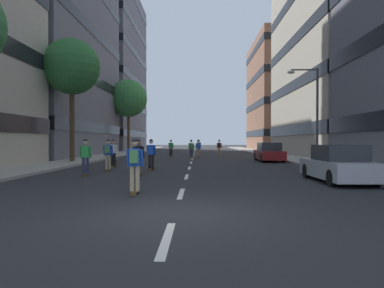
{
  "coord_description": "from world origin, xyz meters",
  "views": [
    {
      "loc": [
        0.55,
        -7.84,
        1.71
      ],
      "look_at": [
        0.0,
        21.65,
        1.38
      ],
      "focal_mm": 31.72,
      "sensor_mm": 36.0,
      "label": 1
    }
  ],
  "objects_px": {
    "parked_car_near": "(269,153)",
    "street_tree_mid": "(72,67)",
    "skater_7": "(171,147)",
    "skater_2": "(114,149)",
    "parked_car_mid": "(338,165)",
    "skater_10": "(138,146)",
    "skater_0": "(219,147)",
    "skater_6": "(199,146)",
    "skater_1": "(198,147)",
    "skater_3": "(151,153)",
    "street_tree_far": "(128,98)",
    "skater_4": "(85,155)",
    "skater_9": "(138,155)",
    "skater_5": "(113,152)",
    "streetlamp_right": "(312,105)",
    "skater_11": "(191,147)",
    "skater_8": "(135,162)",
    "skater_12": "(108,153)"
  },
  "relations": [
    {
      "from": "skater_7",
      "to": "skater_1",
      "type": "bearing_deg",
      "value": -35.03
    },
    {
      "from": "parked_car_near",
      "to": "skater_4",
      "type": "xyz_separation_m",
      "value": [
        -11.13,
        -11.49,
        0.29
      ]
    },
    {
      "from": "parked_car_mid",
      "to": "skater_10",
      "type": "distance_m",
      "value": 28.65
    },
    {
      "from": "parked_car_mid",
      "to": "skater_6",
      "type": "relative_size",
      "value": 2.47
    },
    {
      "from": "parked_car_mid",
      "to": "skater_11",
      "type": "distance_m",
      "value": 19.67
    },
    {
      "from": "parked_car_near",
      "to": "street_tree_mid",
      "type": "bearing_deg",
      "value": -172.15
    },
    {
      "from": "skater_6",
      "to": "skater_10",
      "type": "distance_m",
      "value": 9.08
    },
    {
      "from": "skater_12",
      "to": "skater_5",
      "type": "bearing_deg",
      "value": 97.71
    },
    {
      "from": "skater_7",
      "to": "skater_2",
      "type": "bearing_deg",
      "value": -107.36
    },
    {
      "from": "skater_9",
      "to": "skater_5",
      "type": "bearing_deg",
      "value": 115.42
    },
    {
      "from": "skater_7",
      "to": "skater_9",
      "type": "height_order",
      "value": "same"
    },
    {
      "from": "skater_3",
      "to": "street_tree_far",
      "type": "bearing_deg",
      "value": 104.3
    },
    {
      "from": "skater_1",
      "to": "skater_3",
      "type": "distance_m",
      "value": 15.23
    },
    {
      "from": "streetlamp_right",
      "to": "skater_1",
      "type": "bearing_deg",
      "value": 125.59
    },
    {
      "from": "street_tree_far",
      "to": "skater_0",
      "type": "relative_size",
      "value": 5.54
    },
    {
      "from": "skater_10",
      "to": "skater_12",
      "type": "bearing_deg",
      "value": -84.47
    },
    {
      "from": "parked_car_near",
      "to": "skater_3",
      "type": "bearing_deg",
      "value": -135.43
    },
    {
      "from": "skater_7",
      "to": "skater_4",
      "type": "bearing_deg",
      "value": -96.92
    },
    {
      "from": "streetlamp_right",
      "to": "skater_2",
      "type": "height_order",
      "value": "streetlamp_right"
    },
    {
      "from": "skater_2",
      "to": "skater_9",
      "type": "height_order",
      "value": "same"
    },
    {
      "from": "parked_car_near",
      "to": "parked_car_mid",
      "type": "height_order",
      "value": "same"
    },
    {
      "from": "skater_11",
      "to": "skater_8",
      "type": "bearing_deg",
      "value": -93.51
    },
    {
      "from": "skater_9",
      "to": "streetlamp_right",
      "type": "bearing_deg",
      "value": 34.43
    },
    {
      "from": "parked_car_near",
      "to": "street_tree_mid",
      "type": "distance_m",
      "value": 16.75
    },
    {
      "from": "street_tree_far",
      "to": "skater_6",
      "type": "relative_size",
      "value": 5.54
    },
    {
      "from": "streetlamp_right",
      "to": "skater_11",
      "type": "xyz_separation_m",
      "value": [
        -8.46,
        9.21,
        -3.12
      ]
    },
    {
      "from": "skater_2",
      "to": "skater_4",
      "type": "bearing_deg",
      "value": -84.04
    },
    {
      "from": "skater_6",
      "to": "skater_12",
      "type": "height_order",
      "value": "same"
    },
    {
      "from": "parked_car_near",
      "to": "skater_2",
      "type": "height_order",
      "value": "skater_2"
    },
    {
      "from": "skater_0",
      "to": "skater_10",
      "type": "xyz_separation_m",
      "value": [
        -9.37,
        2.29,
        0.0
      ]
    },
    {
      "from": "skater_2",
      "to": "skater_5",
      "type": "xyz_separation_m",
      "value": [
        0.96,
        -3.91,
        -0.03
      ]
    },
    {
      "from": "skater_7",
      "to": "skater_11",
      "type": "height_order",
      "value": "same"
    },
    {
      "from": "streetlamp_right",
      "to": "skater_7",
      "type": "distance_m",
      "value": 17.1
    },
    {
      "from": "street_tree_mid",
      "to": "skater_4",
      "type": "relative_size",
      "value": 5.19
    },
    {
      "from": "skater_8",
      "to": "skater_4",
      "type": "bearing_deg",
      "value": 122.09
    },
    {
      "from": "streetlamp_right",
      "to": "skater_7",
      "type": "xyz_separation_m",
      "value": [
        -10.73,
        12.95,
        -3.15
      ]
    },
    {
      "from": "street_tree_far",
      "to": "skater_4",
      "type": "height_order",
      "value": "street_tree_far"
    },
    {
      "from": "skater_2",
      "to": "skater_11",
      "type": "xyz_separation_m",
      "value": [
        5.69,
        7.22,
        0.0
      ]
    },
    {
      "from": "skater_9",
      "to": "skater_10",
      "type": "distance_m",
      "value": 23.92
    },
    {
      "from": "skater_7",
      "to": "skater_8",
      "type": "xyz_separation_m",
      "value": [
        0.92,
        -25.62,
        0.03
      ]
    },
    {
      "from": "streetlamp_right",
      "to": "skater_3",
      "type": "xyz_separation_m",
      "value": [
        -10.48,
        -4.1,
        -3.15
      ]
    },
    {
      "from": "skater_9",
      "to": "skater_11",
      "type": "distance_m",
      "value": 16.65
    },
    {
      "from": "skater_4",
      "to": "skater_7",
      "type": "xyz_separation_m",
      "value": [
        2.46,
        20.24,
        0.0
      ]
    },
    {
      "from": "street_tree_far",
      "to": "street_tree_mid",
      "type": "bearing_deg",
      "value": -90.0
    },
    {
      "from": "street_tree_mid",
      "to": "skater_11",
      "type": "relative_size",
      "value": 5.19
    },
    {
      "from": "skater_7",
      "to": "street_tree_mid",
      "type": "bearing_deg",
      "value": -121.35
    },
    {
      "from": "skater_0",
      "to": "skater_10",
      "type": "relative_size",
      "value": 1.0
    },
    {
      "from": "street_tree_far",
      "to": "skater_6",
      "type": "distance_m",
      "value": 11.66
    },
    {
      "from": "skater_6",
      "to": "skater_7",
      "type": "relative_size",
      "value": 1.0
    },
    {
      "from": "streetlamp_right",
      "to": "skater_5",
      "type": "xyz_separation_m",
      "value": [
        -13.19,
        -1.92,
        -3.15
      ]
    }
  ]
}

